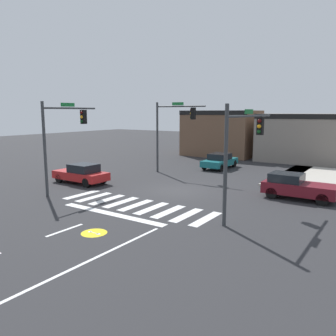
% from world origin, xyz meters
% --- Properties ---
extents(ground_plane, '(120.00, 120.00, 0.00)m').
position_xyz_m(ground_plane, '(0.00, 0.00, 0.00)').
color(ground_plane, '#2B2B2D').
extents(crosswalk_near, '(9.48, 2.73, 0.01)m').
position_xyz_m(crosswalk_near, '(-0.00, -4.50, 0.00)').
color(crosswalk_near, silver).
rests_on(crosswalk_near, ground_plane).
extents(lane_markings, '(6.80, 24.25, 0.01)m').
position_xyz_m(lane_markings, '(1.06, -12.74, 0.00)').
color(lane_markings, white).
rests_on(lane_markings, ground_plane).
extents(bike_detector_marking, '(1.14, 1.14, 0.01)m').
position_xyz_m(bike_detector_marking, '(1.35, -9.02, 0.00)').
color(bike_detector_marking, yellow).
rests_on(bike_detector_marking, ground_plane).
extents(storefront_row, '(18.11, 6.74, 5.40)m').
position_xyz_m(storefront_row, '(-0.81, 19.15, 2.63)').
color(storefront_row, brown).
rests_on(storefront_row, ground_plane).
extents(traffic_signal_southeast, '(0.32, 5.98, 5.61)m').
position_xyz_m(traffic_signal_southeast, '(5.66, -2.87, 3.85)').
color(traffic_signal_southeast, '#383A3D').
rests_on(traffic_signal_southeast, ground_plane).
extents(traffic_signal_southwest, '(0.32, 4.36, 5.88)m').
position_xyz_m(traffic_signal_southwest, '(-5.88, -4.61, 4.05)').
color(traffic_signal_southwest, '#383A3D').
rests_on(traffic_signal_southwest, ground_plane).
extents(traffic_signal_northwest, '(4.76, 0.32, 6.05)m').
position_xyz_m(traffic_signal_northwest, '(-3.85, 5.11, 4.21)').
color(traffic_signal_northwest, '#383A3D').
rests_on(traffic_signal_northwest, ground_plane).
extents(car_red, '(4.32, 1.83, 1.47)m').
position_xyz_m(car_red, '(-7.20, -2.05, 0.73)').
color(car_red, red).
rests_on(car_red, ground_plane).
extents(car_maroon, '(4.23, 1.85, 1.52)m').
position_xyz_m(car_maroon, '(7.17, 2.15, 0.77)').
color(car_maroon, maroon).
rests_on(car_maroon, ground_plane).
extents(car_teal, '(1.87, 4.35, 1.42)m').
position_xyz_m(car_teal, '(-1.66, 9.85, 0.72)').
color(car_teal, '#196B70').
rests_on(car_teal, ground_plane).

